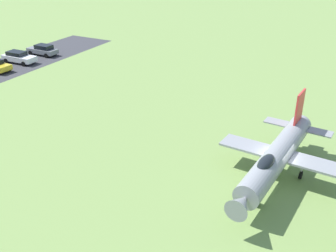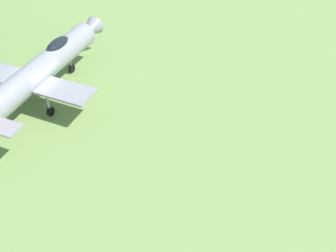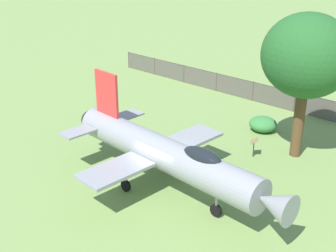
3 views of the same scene
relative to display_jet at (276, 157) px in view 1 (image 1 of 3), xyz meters
The scene contains 4 objects.
ground_plane 2.08m from the display_jet, behind, with size 200.00×200.00×0.00m, color #75934C.
display_jet is the anchor object (origin of this frame).
parked_car_gray 40.76m from the display_jet, 113.57° to the right, with size 1.99×4.53×1.51m.
parked_car_white 39.39m from the display_jet, 107.72° to the right, with size 2.21×4.77×1.54m.
Camera 1 is at (24.50, 4.56, 15.96)m, focal length 42.52 mm.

